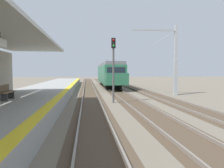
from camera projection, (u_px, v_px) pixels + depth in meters
station_platform at (20, 106)px, 14.04m from camera, size 5.00×80.00×0.91m
track_pair_nearest_platform at (91, 102)px, 18.52m from camera, size 2.34×120.00×0.16m
track_pair_middle at (132, 102)px, 18.90m from camera, size 2.34×120.00×0.16m
track_pair_far_side at (172, 101)px, 19.27m from camera, size 2.34×120.00×0.16m
approaching_train at (109, 74)px, 37.77m from camera, size 2.93×19.60×4.76m
rail_signal_post at (113, 63)px, 18.35m from camera, size 0.32×0.34×5.20m
catenary_pylon_far_side at (173, 61)px, 24.45m from camera, size 5.00×0.40×7.50m
platform_bench at (6, 92)px, 13.26m from camera, size 0.45×1.60×0.88m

